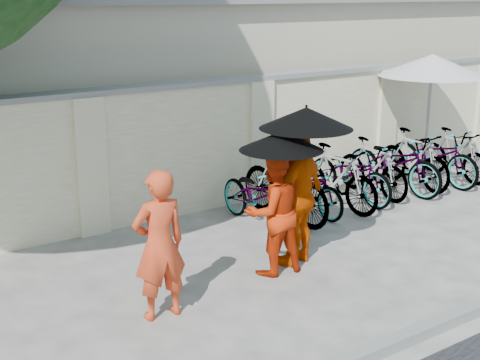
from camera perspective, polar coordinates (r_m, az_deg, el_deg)
ground at (r=8.01m, az=3.30°, el=-9.40°), size 80.00×80.00×0.00m
kerb at (r=6.88m, az=12.35°, el=-13.70°), size 40.00×0.16×0.12m
compound_wall at (r=10.72m, az=-3.01°, el=2.80°), size 20.00×0.30×2.00m
building_behind at (r=14.36m, az=-7.78°, el=8.43°), size 14.00×6.00×3.20m
monk_left at (r=7.13m, az=-6.91°, el=-5.53°), size 0.62×0.42×1.65m
monk_center at (r=8.22m, az=2.83°, el=-2.75°), size 0.82×0.66×1.59m
parasol_center at (r=7.95m, az=3.55°, el=3.36°), size 1.02×1.02×0.92m
monk_right at (r=8.49m, az=5.03°, el=-1.39°), size 1.15×0.81×1.81m
parasol_right at (r=8.20m, az=5.66°, el=5.29°), size 1.16×1.16×1.03m
patio_umbrella at (r=12.77m, az=16.06°, el=9.28°), size 2.23×2.23×2.32m
bike_0 at (r=9.98m, az=1.48°, el=-1.38°), size 0.65×1.77×0.92m
bike_1 at (r=10.23m, az=3.82°, el=-0.31°), size 0.66×1.94×1.15m
bike_2 at (r=10.61m, az=5.77°, el=-0.55°), size 0.61×1.66×0.87m
bike_3 at (r=10.84m, az=8.21°, el=0.20°), size 0.64×1.78×1.05m
bike_4 at (r=11.32m, az=9.38°, el=0.61°), size 0.74×1.86×0.96m
bike_5 at (r=11.65m, az=11.25°, el=1.03°), size 0.51×1.66×0.99m
bike_6 at (r=12.00m, az=13.02°, el=1.45°), size 0.91×2.03×1.03m
bike_7 at (r=12.36m, az=14.63°, el=1.77°), size 0.61×1.76×1.04m
bike_8 at (r=12.73m, az=16.20°, el=2.02°), size 0.75×1.97×1.02m
bike_9 at (r=13.08m, az=17.87°, el=2.07°), size 0.48×1.59×0.95m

